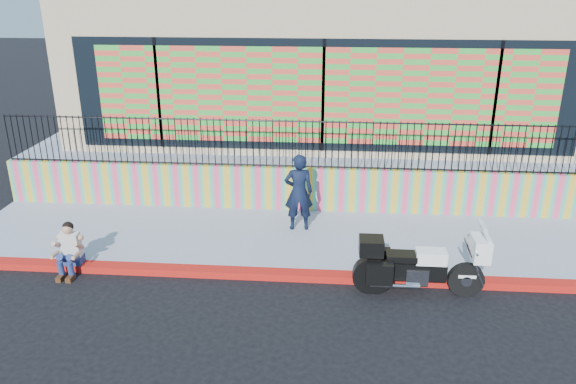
# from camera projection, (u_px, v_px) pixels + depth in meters

# --- Properties ---
(ground) EXTENTS (90.00, 90.00, 0.00)m
(ground) POSITION_uv_depth(u_px,v_px,m) (315.00, 279.00, 11.17)
(ground) COLOR black
(ground) RESTS_ON ground
(red_curb) EXTENTS (16.00, 0.30, 0.15)m
(red_curb) POSITION_uv_depth(u_px,v_px,m) (315.00, 276.00, 11.15)
(red_curb) COLOR red
(red_curb) RESTS_ON ground
(sidewalk) EXTENTS (16.00, 3.00, 0.15)m
(sidewalk) POSITION_uv_depth(u_px,v_px,m) (318.00, 240.00, 12.68)
(sidewalk) COLOR #878EA2
(sidewalk) RESTS_ON ground
(mural_wall) EXTENTS (16.00, 0.20, 1.10)m
(mural_wall) POSITION_uv_depth(u_px,v_px,m) (320.00, 189.00, 13.95)
(mural_wall) COLOR #FF4371
(mural_wall) RESTS_ON sidewalk
(metal_fence) EXTENTS (15.80, 0.04, 1.20)m
(metal_fence) POSITION_uv_depth(u_px,v_px,m) (321.00, 145.00, 13.53)
(metal_fence) COLOR black
(metal_fence) RESTS_ON mural_wall
(elevated_platform) EXTENTS (16.00, 10.00, 1.25)m
(elevated_platform) POSITION_uv_depth(u_px,v_px,m) (325.00, 137.00, 18.72)
(elevated_platform) COLOR #878EA2
(elevated_platform) RESTS_ON ground
(storefront_building) EXTENTS (14.00, 8.06, 4.00)m
(storefront_building) POSITION_uv_depth(u_px,v_px,m) (326.00, 58.00, 17.57)
(storefront_building) COLOR tan
(storefront_building) RESTS_ON elevated_platform
(police_motorcycle) EXTENTS (2.41, 0.80, 1.50)m
(police_motorcycle) POSITION_uv_depth(u_px,v_px,m) (417.00, 264.00, 10.45)
(police_motorcycle) COLOR black
(police_motorcycle) RESTS_ON ground
(police_officer) EXTENTS (0.71, 0.52, 1.81)m
(police_officer) POSITION_uv_depth(u_px,v_px,m) (299.00, 192.00, 12.76)
(police_officer) COLOR black
(police_officer) RESTS_ON sidewalk
(seated_man) EXTENTS (0.54, 0.71, 1.06)m
(seated_man) POSITION_uv_depth(u_px,v_px,m) (69.00, 254.00, 11.22)
(seated_man) COLOR navy
(seated_man) RESTS_ON ground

